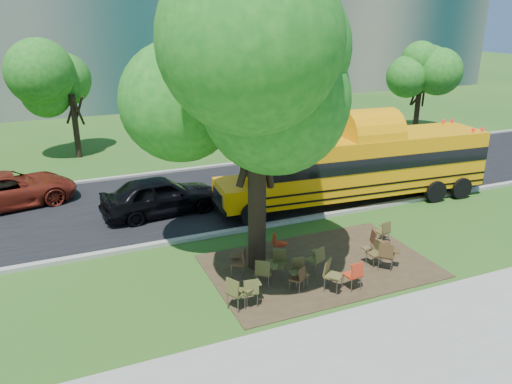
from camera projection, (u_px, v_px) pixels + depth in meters
name	position (u px, v px, depth m)	size (l,w,h in m)	color
ground	(285.00, 265.00, 16.03)	(160.00, 160.00, 0.00)	#25531A
sidewalk	(379.00, 358.00, 11.70)	(60.00, 4.00, 0.04)	gray
dirt_patch	(320.00, 266.00, 15.96)	(7.00, 4.50, 0.03)	#382819
asphalt_road	(215.00, 196.00, 22.09)	(80.00, 8.00, 0.04)	black
kerb_near	(249.00, 228.00, 18.61)	(80.00, 0.25, 0.14)	gray
kerb_far	(189.00, 169.00, 25.62)	(80.00, 0.25, 0.14)	gray
bg_tree_2	(70.00, 81.00, 26.61)	(4.80, 4.80, 6.62)	black
bg_tree_3	(303.00, 60.00, 29.40)	(5.60, 5.60, 7.84)	black
bg_tree_4	(422.00, 68.00, 31.71)	(5.00, 5.00, 6.85)	black
main_tree	(257.00, 72.00, 13.86)	(7.20, 7.20, 9.72)	black
school_bus	(364.00, 164.00, 21.02)	(11.82, 3.40, 2.85)	orange
chair_0	(251.00, 289.00, 13.58)	(0.63, 0.53, 0.91)	#504E22
chair_1	(264.00, 270.00, 14.52)	(0.81, 0.64, 0.95)	#4C4621
chair_2	(299.00, 276.00, 14.39)	(0.53, 0.66, 0.79)	#4F311C
chair_3	(298.00, 269.00, 14.64)	(0.61, 0.53, 0.90)	#443D1D
chair_4	(355.00, 273.00, 14.43)	(0.61, 0.62, 0.92)	red
chair_5	(331.00, 273.00, 14.35)	(0.65, 0.82, 0.97)	brown
chair_6	(376.00, 250.00, 15.84)	(0.55, 0.58, 0.87)	brown
chair_7	(387.00, 253.00, 15.51)	(0.83, 0.66, 0.96)	#463019
chair_8	(240.00, 259.00, 15.19)	(0.61, 0.77, 0.92)	#4B2B1B
chair_9	(278.00, 261.00, 15.10)	(0.80, 0.63, 0.93)	#47401E
chair_10	(278.00, 242.00, 16.53)	(0.46, 0.59, 0.78)	#AB2A12
chair_11	(317.00, 257.00, 15.32)	(0.63, 0.72, 0.93)	brown
chair_12	(377.00, 241.00, 16.51)	(0.53, 0.68, 0.88)	#482A19
chair_13	(384.00, 230.00, 17.36)	(0.58, 0.60, 0.86)	brown
chair_14	(237.00, 290.00, 13.43)	(0.79, 0.66, 0.97)	#4E4922
black_car	(160.00, 195.00, 19.86)	(1.87, 4.65, 1.58)	black
bg_car_red	(9.00, 190.00, 20.67)	(2.45, 5.31, 1.48)	#601A10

